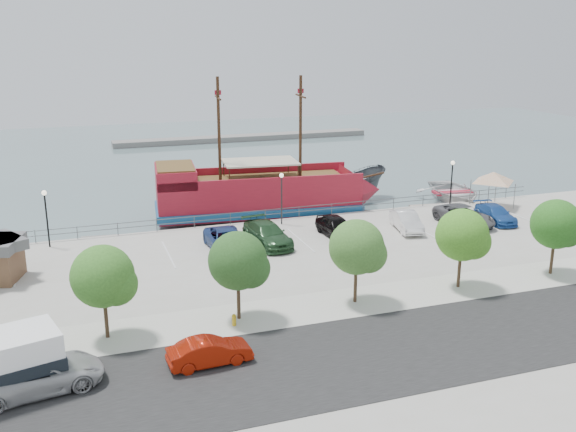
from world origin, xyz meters
name	(u,v)px	position (x,y,z in m)	size (l,w,h in m)	color
ground	(310,261)	(0.00, 0.00, -1.00)	(160.00, 160.00, 0.00)	slate
land_slab	(481,408)	(0.00, -21.00, -0.60)	(100.00, 58.00, 1.20)	#A49F93
street	(423,345)	(0.00, -16.00, 0.01)	(100.00, 8.00, 0.04)	black
sidewalk	(370,300)	(0.00, -10.00, 0.01)	(100.00, 4.00, 0.05)	#B9B8A8
seawall_railing	(277,214)	(0.00, 7.80, 0.53)	(50.00, 0.06, 1.00)	#565C5F
far_shore	(244,138)	(10.00, 55.00, -0.60)	(40.00, 3.00, 0.80)	gray
pirate_ship	(275,194)	(1.10, 11.80, 1.21)	(21.17, 7.75, 13.21)	maroon
patrol_boat	(357,186)	(10.81, 15.15, 0.44)	(2.79, 7.42, 2.87)	#43484D
speedboat	(454,195)	(19.35, 10.99, -0.16)	(5.79, 8.10, 1.68)	silver
dock_west	(122,239)	(-12.68, 9.20, -0.82)	(6.39, 1.83, 0.37)	slate
dock_mid	(365,215)	(8.92, 9.20, -0.80)	(6.98, 2.00, 0.40)	gray
dock_east	(444,208)	(17.21, 9.20, -0.82)	(6.41, 1.83, 0.37)	gray
canopy_tent	(494,172)	(19.73, 5.57, 3.20)	(4.50, 4.50, 3.68)	slate
street_van	(39,375)	(-18.15, -14.27, 0.77)	(2.56, 5.54, 1.54)	#AFAFB0
street_sedan	(210,352)	(-10.59, -14.43, 0.66)	(1.39, 4.00, 1.32)	#9C1907
fire_hydrant	(234,320)	(-8.48, -10.80, 0.38)	(0.24, 0.24, 0.69)	gold
lamp_post_left	(46,208)	(-18.00, 6.50, 2.94)	(0.36, 0.36, 4.28)	black
lamp_post_mid	(282,189)	(0.00, 6.50, 2.94)	(0.36, 0.36, 4.28)	black
lamp_post_right	(452,176)	(16.00, 6.50, 2.94)	(0.36, 0.36, 4.28)	black
tree_b	(106,278)	(-14.85, -10.07, 3.30)	(3.30, 3.20, 5.00)	#473321
tree_c	(241,263)	(-7.85, -10.07, 3.30)	(3.30, 3.20, 5.00)	#473321
tree_d	(359,249)	(-0.85, -10.07, 3.30)	(3.30, 3.20, 5.00)	#473321
tree_e	(465,237)	(6.15, -10.07, 3.30)	(3.30, 3.20, 5.00)	#473321
tree_f	(559,226)	(13.15, -10.07, 3.30)	(3.30, 3.20, 5.00)	#473321
parked_car_c	(227,240)	(-5.85, 1.56, 0.77)	(2.54, 5.52, 1.53)	navy
parked_car_d	(267,234)	(-2.70, 1.80, 0.82)	(2.30, 5.66, 1.64)	#264C29
parked_car_e	(336,226)	(2.95, 2.03, 0.80)	(1.89, 4.69, 1.60)	black
parked_car_f	(407,221)	(8.85, 1.61, 0.75)	(1.59, 4.56, 1.50)	silver
parked_car_g	(464,215)	(14.09, 1.48, 0.78)	(2.58, 5.60, 1.56)	#595A5D
parked_car_h	(496,214)	(17.04, 1.32, 0.69)	(1.92, 4.73, 1.37)	#1F4E9C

